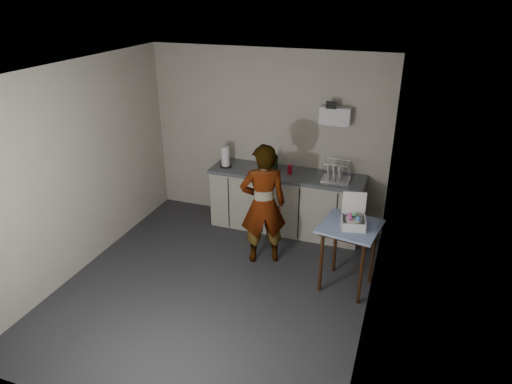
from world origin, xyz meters
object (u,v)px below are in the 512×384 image
(dish_rack, at_px, (335,176))
(dark_bottle, at_px, (276,163))
(side_table, at_px, (350,233))
(soda_can, at_px, (290,169))
(paper_towel, at_px, (226,157))
(kitchen_counter, at_px, (286,203))
(bakery_box, at_px, (353,220))
(soap_bottle, at_px, (273,161))
(standing_man, at_px, (263,205))

(dish_rack, bearing_deg, dark_bottle, 175.20)
(side_table, height_order, soda_can, soda_can)
(side_table, bearing_deg, paper_towel, 161.15)
(kitchen_counter, height_order, bakery_box, bakery_box)
(soap_bottle, bearing_deg, paper_towel, -174.89)
(soda_can, bearing_deg, soap_bottle, 177.06)
(side_table, distance_m, dish_rack, 1.23)
(soda_can, bearing_deg, bakery_box, -47.06)
(dark_bottle, bearing_deg, soap_bottle, -107.70)
(side_table, relative_size, dish_rack, 2.23)
(kitchen_counter, xyz_separation_m, side_table, (1.10, -1.16, 0.31))
(kitchen_counter, distance_m, soda_can, 0.55)
(soap_bottle, relative_size, dish_rack, 0.82)
(kitchen_counter, bearing_deg, dish_rack, -1.61)
(kitchen_counter, height_order, soap_bottle, soap_bottle)
(standing_man, distance_m, dark_bottle, 1.01)
(kitchen_counter, distance_m, paper_towel, 1.12)
(side_table, xyz_separation_m, dish_rack, (-0.40, 1.14, 0.23))
(dish_rack, bearing_deg, soda_can, 179.57)
(dish_rack, distance_m, bakery_box, 1.23)
(dark_bottle, height_order, dish_rack, dish_rack)
(soda_can, relative_size, paper_towel, 0.42)
(kitchen_counter, height_order, paper_towel, paper_towel)
(standing_man, xyz_separation_m, paper_towel, (-0.88, 0.86, 0.24))
(side_table, height_order, dark_bottle, dark_bottle)
(side_table, height_order, standing_man, standing_man)
(standing_man, distance_m, paper_towel, 1.25)
(standing_man, distance_m, dish_rack, 1.19)
(dark_bottle, bearing_deg, bakery_box, -43.17)
(soap_bottle, distance_m, paper_towel, 0.72)
(side_table, height_order, soap_bottle, soap_bottle)
(soap_bottle, distance_m, dark_bottle, 0.08)
(soap_bottle, relative_size, bakery_box, 0.82)
(standing_man, bearing_deg, soda_can, -121.56)
(kitchen_counter, relative_size, soda_can, 17.23)
(bakery_box, bearing_deg, dish_rack, 98.44)
(side_table, height_order, paper_towel, paper_towel)
(standing_man, bearing_deg, dish_rack, -155.32)
(kitchen_counter, distance_m, standing_man, 1.01)
(soap_bottle, distance_m, dish_rack, 0.91)
(soap_bottle, bearing_deg, bakery_box, -41.42)
(standing_man, height_order, dark_bottle, standing_man)
(dark_bottle, bearing_deg, dish_rack, -4.80)
(dark_bottle, bearing_deg, paper_towel, -170.68)
(kitchen_counter, height_order, dark_bottle, dark_bottle)
(side_table, relative_size, bakery_box, 2.23)
(standing_man, height_order, soap_bottle, standing_man)
(paper_towel, bearing_deg, dish_rack, 1.65)
(standing_man, xyz_separation_m, dark_bottle, (-0.14, 0.98, 0.20))
(soda_can, height_order, dish_rack, dish_rack)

